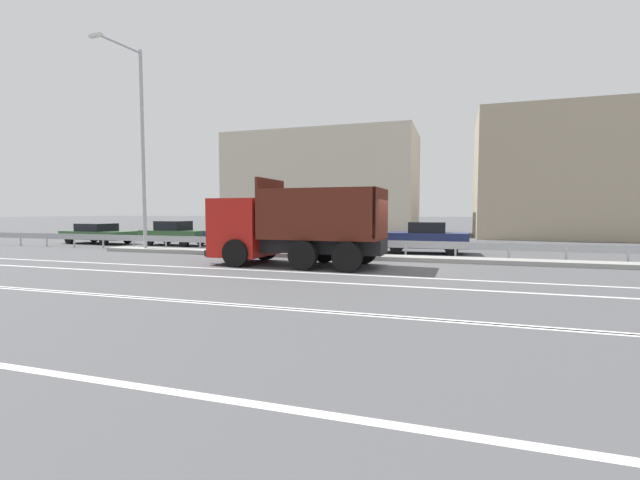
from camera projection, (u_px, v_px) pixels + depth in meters
ground_plane at (395, 267)px, 15.87m from camera, size 320.00×320.00×0.00m
lane_strip_0 at (280, 271)px, 14.77m from camera, size 55.44×0.16×0.01m
lane_strip_1 at (259, 279)px, 13.16m from camera, size 55.44×0.16×0.01m
lane_strip_2 at (192, 301)px, 9.87m from camera, size 55.44×0.16×0.01m
lane_strip_3 at (190, 302)px, 9.77m from camera, size 55.44×0.16×0.01m
lane_strip_4 at (2, 366)px, 5.74m from camera, size 55.44×0.16×0.01m
median_island at (403, 258)px, 18.16m from camera, size 30.49×1.10×0.18m
median_guardrail at (406, 245)px, 18.96m from camera, size 55.44×0.09×0.78m
dump_truck at (277, 231)px, 16.70m from camera, size 6.77×2.88×3.34m
median_road_sign at (366, 229)px, 18.57m from camera, size 0.81×0.16×2.48m
street_lamp_0 at (140, 141)px, 21.62m from camera, size 0.72×2.77×10.20m
parked_car_0 at (98, 233)px, 27.53m from camera, size 5.00×2.30×1.31m
parked_car_1 at (175, 233)px, 26.16m from camera, size 4.17×1.96×1.50m
parked_car_2 at (241, 235)px, 24.30m from camera, size 3.97×2.00×1.52m
parked_car_3 at (327, 237)px, 22.49m from camera, size 4.54×1.85×1.50m
parked_car_4 at (424, 238)px, 21.19m from camera, size 4.25×2.16×1.56m
background_building_0 at (323, 184)px, 41.91m from camera, size 17.86×8.70×9.52m
background_building_1 at (612, 174)px, 32.59m from camera, size 19.60×9.29×9.80m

